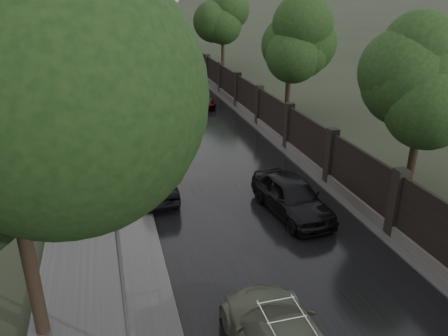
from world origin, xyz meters
TOP-DOWN VIEW (x-y plane):
  - road at (0.00, 190.00)m, footprint 8.00×420.00m
  - sidewalk_left at (-6.00, 190.00)m, footprint 4.00×420.00m
  - verge_right at (5.50, 190.00)m, footprint 3.00×420.00m
  - fence_right at (4.60, 32.01)m, footprint 0.45×75.72m
  - tree_left_far at (-8.00, 30.00)m, footprint 4.25×4.25m
  - tree_right_a at (7.50, 8.00)m, footprint 4.08×4.08m
  - tree_right_b at (7.50, 22.00)m, footprint 4.08×4.08m
  - tree_right_c at (7.50, 40.00)m, footprint 4.08×4.08m
  - lamp_post at (-5.40, 1.50)m, footprint 0.25×0.12m
  - traffic_light at (-4.30, 24.99)m, footprint 0.16×0.32m
  - hatchback_left at (-3.60, 10.74)m, footprint 1.82×4.30m
  - car_right_near at (1.60, 7.60)m, footprint 2.36×4.83m
  - car_right_far at (1.60, 26.01)m, footprint 2.51×4.55m

SIDE VIEW (x-z plane):
  - road at x=0.00m, z-range 0.00..0.02m
  - verge_right at x=5.50m, z-range 0.00..0.08m
  - sidewalk_left at x=-6.00m, z-range 0.00..0.16m
  - car_right_far at x=1.60m, z-range 0.00..1.21m
  - hatchback_left at x=-3.60m, z-range 0.00..1.45m
  - car_right_near at x=1.60m, z-range 0.00..1.59m
  - fence_right at x=4.60m, z-range -0.34..2.36m
  - traffic_light at x=-4.30m, z-range 0.40..4.40m
  - lamp_post at x=-5.40m, z-range 0.12..5.23m
  - tree_right_a at x=7.50m, z-range 1.44..8.46m
  - tree_right_b at x=7.50m, z-range 1.44..8.46m
  - tree_right_c at x=7.50m, z-range 1.44..8.46m
  - tree_left_far at x=-8.00m, z-range 1.55..8.94m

